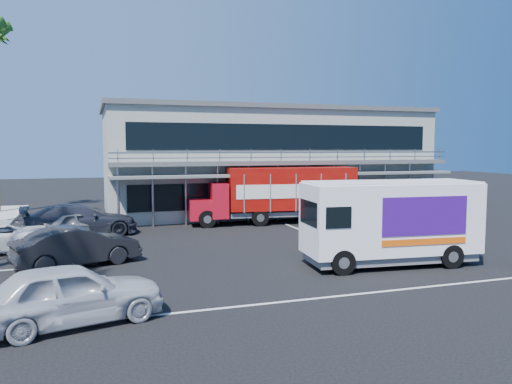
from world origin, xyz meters
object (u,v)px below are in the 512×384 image
object	(u,v)px
white_van	(390,221)
parked_car_b	(77,246)
parked_car_a	(70,294)
red_truck	(279,193)

from	to	relation	value
white_van	parked_car_b	world-z (taller)	white_van
white_van	parked_car_a	size ratio (longest dim) A/B	1.46
parked_car_a	parked_car_b	world-z (taller)	parked_car_a
white_van	parked_car_b	xyz separation A→B (m)	(-11.49, 3.64, -0.96)
red_truck	parked_car_b	distance (m)	13.86
parked_car_b	red_truck	bearing A→B (deg)	-74.91
parked_car_b	white_van	bearing A→B (deg)	-127.29
parked_car_a	white_van	bearing A→B (deg)	-89.24
white_van	parked_car_b	bearing A→B (deg)	167.72
parked_car_a	parked_car_b	distance (m)	6.68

